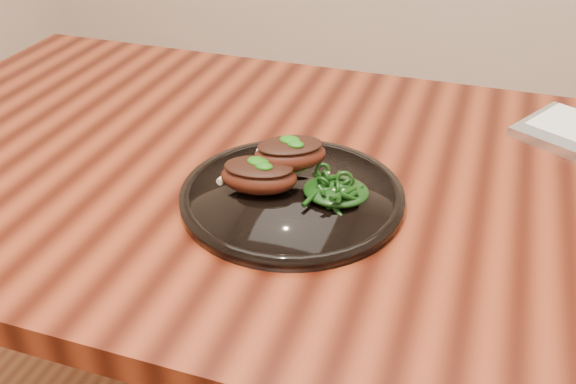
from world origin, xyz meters
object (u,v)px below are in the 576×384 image
Objects in this scene: plate at (292,196)px; greens_heap at (336,187)px; desk at (356,227)px; lamb_chop_front at (258,175)px.

plate is 0.06m from greens_heap.
greens_heap is (-0.01, -0.08, 0.11)m from desk.
desk is 0.14m from greens_heap.
desk is 5.33× the size of plate.
desk is at bearing 39.06° from lamb_chop_front.
plate is at bearing -131.08° from desk.
plate is at bearing 13.68° from lamb_chop_front.
lamb_chop_front is (-0.12, -0.10, 0.12)m from desk.
greens_heap reaches higher than desk.
greens_heap is (0.10, 0.02, -0.01)m from lamb_chop_front.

